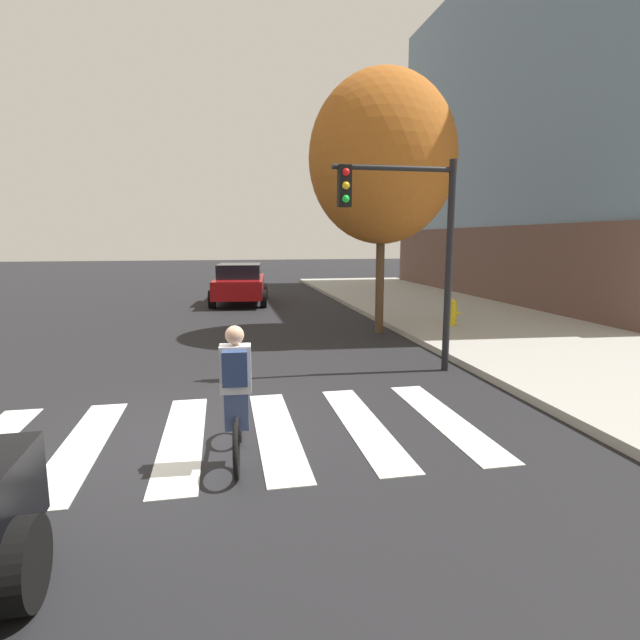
# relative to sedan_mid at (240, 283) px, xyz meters

# --- Properties ---
(ground_plane) EXTENTS (120.00, 120.00, 0.00)m
(ground_plane) POSITION_rel_sedan_mid_xyz_m (-1.32, -14.50, -0.86)
(ground_plane) COLOR black
(crosswalk_stripes) EXTENTS (8.17, 3.28, 0.01)m
(crosswalk_stripes) POSITION_rel_sedan_mid_xyz_m (-1.32, -14.50, -0.85)
(crosswalk_stripes) COLOR silver
(crosswalk_stripes) RESTS_ON ground
(sedan_mid) EXTENTS (2.62, 4.97, 1.66)m
(sedan_mid) POSITION_rel_sedan_mid_xyz_m (0.00, 0.00, 0.00)
(sedan_mid) COLOR maroon
(sedan_mid) RESTS_ON ground
(cyclist) EXTENTS (0.37, 1.71, 1.69)m
(cyclist) POSITION_rel_sedan_mid_xyz_m (-0.61, -15.39, -0.01)
(cyclist) COLOR black
(cyclist) RESTS_ON ground
(traffic_light_near) EXTENTS (2.47, 0.28, 4.20)m
(traffic_light_near) POSITION_rel_sedan_mid_xyz_m (2.89, -11.88, 2.00)
(traffic_light_near) COLOR black
(traffic_light_near) RESTS_ON ground
(fire_hydrant) EXTENTS (0.33, 0.22, 0.78)m
(fire_hydrant) POSITION_rel_sedan_mid_xyz_m (5.96, -7.65, -0.32)
(fire_hydrant) COLOR gold
(fire_hydrant) RESTS_ON sidewalk
(street_tree_near) EXTENTS (4.04, 4.04, 7.19)m
(street_tree_near) POSITION_rel_sedan_mid_xyz_m (3.68, -7.60, 4.00)
(street_tree_near) COLOR #4C3823
(street_tree_near) RESTS_ON ground
(corner_building) EXTENTS (14.27, 19.12, 14.35)m
(corner_building) POSITION_rel_sedan_mid_xyz_m (17.50, -0.67, 6.27)
(corner_building) COLOR brown
(corner_building) RESTS_ON ground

